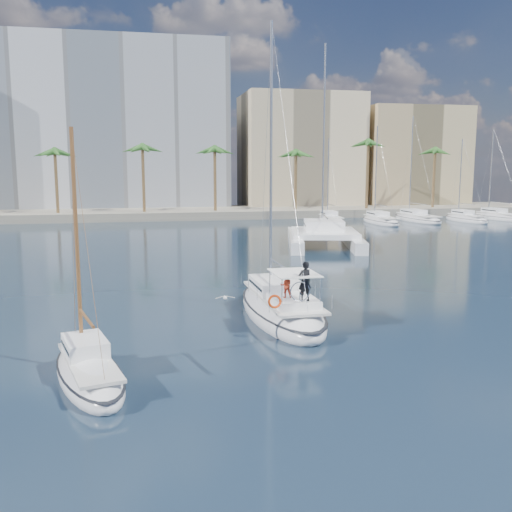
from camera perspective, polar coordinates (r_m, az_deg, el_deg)
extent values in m
plane|color=black|center=(29.56, 0.33, -6.21)|extent=(160.00, 160.00, 0.00)
cube|color=gray|center=(89.40, -7.78, 4.28)|extent=(120.00, 14.00, 1.20)
cube|color=silver|center=(101.30, -15.36, 12.18)|extent=(42.00, 16.00, 28.00)
cube|color=beige|center=(101.84, 4.39, 10.19)|extent=(20.00, 14.00, 20.00)
cube|color=tan|center=(107.22, 15.16, 9.31)|extent=(18.00, 12.00, 18.00)
cylinder|color=brown|center=(85.16, -7.66, 7.19)|extent=(0.44, 0.44, 10.50)
sphere|color=#2B5C22|center=(85.17, -7.74, 10.72)|extent=(3.60, 3.60, 3.60)
cylinder|color=brown|center=(93.85, 13.69, 7.17)|extent=(0.44, 0.44, 10.50)
sphere|color=#2B5C22|center=(93.86, 13.81, 10.38)|extent=(3.60, 3.60, 3.60)
ellipsoid|color=white|center=(29.61, 2.52, -5.54)|extent=(3.59, 10.69, 2.21)
ellipsoid|color=black|center=(29.54, 2.52, -4.95)|extent=(3.62, 10.79, 0.18)
cube|color=silver|center=(29.22, 2.63, -4.05)|extent=(2.56, 8.01, 0.12)
cube|color=white|center=(30.30, 2.03, -2.88)|extent=(2.34, 3.52, 0.60)
cube|color=black|center=(30.30, 2.03, -2.84)|extent=(2.35, 3.11, 0.14)
cylinder|color=#B7BABF|center=(30.85, 1.51, 9.79)|extent=(0.15, 0.15, 13.93)
cylinder|color=#B7BABF|center=(29.20, 2.50, -0.94)|extent=(0.19, 4.29, 0.11)
cube|color=white|center=(27.26, 3.77, -4.50)|extent=(2.07, 2.70, 0.36)
cube|color=white|center=(26.87, 3.86, -1.70)|extent=(2.07, 2.70, 0.04)
torus|color=silver|center=(26.15, 4.42, -3.57)|extent=(0.96, 0.07, 0.96)
torus|color=#FA430D|center=(25.49, 1.88, -4.57)|extent=(0.63, 0.21, 0.64)
imported|color=black|center=(26.25, 4.89, -2.55)|extent=(0.77, 0.61, 1.86)
imported|color=#9F2D18|center=(27.02, 3.02, -2.96)|extent=(0.62, 0.51, 1.16)
ellipsoid|color=white|center=(21.88, -16.31, -11.46)|extent=(3.72, 6.99, 1.57)
ellipsoid|color=black|center=(21.80, -16.34, -10.92)|extent=(3.76, 7.06, 0.18)
cube|color=silver|center=(21.56, -16.32, -10.10)|extent=(2.71, 5.22, 0.12)
cube|color=white|center=(22.18, -16.72, -8.60)|extent=(1.92, 2.47, 0.60)
cube|color=black|center=(22.17, -16.72, -8.55)|extent=(1.87, 2.23, 0.14)
cylinder|color=brown|center=(22.12, -17.50, 1.48)|extent=(0.15, 0.15, 8.25)
cylinder|color=brown|center=(21.30, -16.60, -5.96)|extent=(0.79, 2.64, 0.11)
cube|color=white|center=(56.69, 3.95, 1.64)|extent=(4.37, 13.49, 1.10)
cube|color=white|center=(57.15, 9.57, 1.60)|extent=(4.37, 13.49, 1.10)
cube|color=white|center=(56.09, 6.84, 2.30)|extent=(7.79, 8.73, 0.50)
cube|color=white|center=(56.69, 6.80, 3.08)|extent=(4.60, 4.85, 1.00)
cube|color=black|center=(56.68, 6.80, 3.13)|extent=(4.49, 4.32, 0.18)
cylinder|color=#B7BABF|center=(58.50, 6.79, 11.66)|extent=(0.18, 0.18, 18.13)
ellipsoid|color=silver|center=(30.12, -3.11, -4.18)|extent=(0.21, 0.40, 0.19)
sphere|color=silver|center=(30.30, -3.16, -4.07)|extent=(0.11, 0.11, 0.11)
cube|color=gray|center=(30.07, -3.65, -4.15)|extent=(0.47, 0.17, 0.11)
cube|color=gray|center=(30.16, -2.56, -4.10)|extent=(0.47, 0.17, 0.11)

